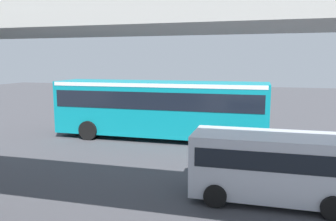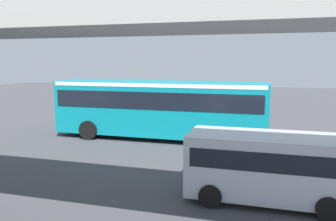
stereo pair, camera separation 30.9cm
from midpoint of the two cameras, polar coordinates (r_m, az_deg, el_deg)
name	(u,v)px [view 1 (the left image)]	position (r m, az deg, el deg)	size (l,w,h in m)	color
ground	(149,135)	(19.65, -3.74, -4.13)	(80.00, 80.00, 0.00)	#424247
city_bus	(160,105)	(18.35, -1.93, 0.97)	(11.54, 2.85, 3.15)	#0C8493
parked_van	(272,163)	(10.77, 16.40, -8.49)	(4.80, 2.17, 2.05)	#B7BCC6
bicycle_orange	(304,167)	(13.47, 21.46, -8.92)	(1.77, 0.44, 0.96)	black
lane_dash_leftmost	(222,130)	(21.05, 8.74, -3.36)	(2.00, 0.20, 0.01)	silver
lane_dash_left	(160,127)	(21.83, -1.76, -2.84)	(2.00, 0.20, 0.01)	silver
lane_dash_centre	(104,124)	(23.29, -11.23, -2.29)	(2.00, 0.20, 0.01)	silver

